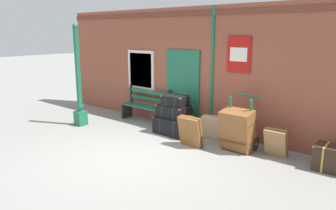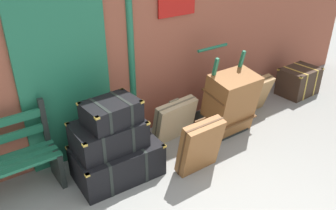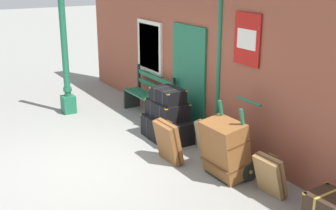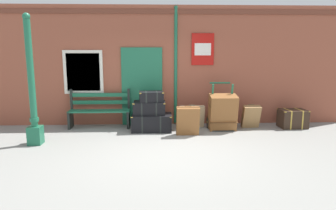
# 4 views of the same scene
# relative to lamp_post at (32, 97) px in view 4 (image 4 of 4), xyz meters

# --- Properties ---
(ground_plane) EXTENTS (60.00, 60.00, 0.00)m
(ground_plane) POSITION_rel_lamp_post_xyz_m (2.81, -0.70, -1.05)
(ground_plane) COLOR gray
(brick_facade) EXTENTS (10.40, 0.35, 3.20)m
(brick_facade) POSITION_rel_lamp_post_xyz_m (2.79, 1.90, 0.55)
(brick_facade) COLOR brown
(brick_facade) RESTS_ON ground
(lamp_post) EXTENTS (0.28, 0.28, 2.78)m
(lamp_post) POSITION_rel_lamp_post_xyz_m (0.00, 0.00, 0.00)
(lamp_post) COLOR #1E6647
(lamp_post) RESTS_ON ground
(platform_bench) EXTENTS (1.60, 0.43, 1.01)m
(platform_bench) POSITION_rel_lamp_post_xyz_m (1.14, 1.46, -0.60)
(platform_bench) COLOR #1E6647
(platform_bench) RESTS_ON ground
(steamer_trunk_base) EXTENTS (1.03, 0.68, 0.43)m
(steamer_trunk_base) POSITION_rel_lamp_post_xyz_m (2.53, 1.07, -0.84)
(steamer_trunk_base) COLOR black
(steamer_trunk_base) RESTS_ON ground
(steamer_trunk_middle) EXTENTS (0.82, 0.56, 0.33)m
(steamer_trunk_middle) POSITION_rel_lamp_post_xyz_m (2.47, 1.11, -0.47)
(steamer_trunk_middle) COLOR black
(steamer_trunk_middle) RESTS_ON steamer_trunk_base
(steamer_trunk_top) EXTENTS (0.64, 0.49, 0.27)m
(steamer_trunk_top) POSITION_rel_lamp_post_xyz_m (2.52, 1.10, -0.18)
(steamer_trunk_top) COLOR black
(steamer_trunk_top) RESTS_ON steamer_trunk_middle
(porters_trolley) EXTENTS (0.71, 0.61, 1.20)m
(porters_trolley) POSITION_rel_lamp_post_xyz_m (4.33, 1.19, -0.77)
(porters_trolley) COLOR black
(porters_trolley) RESTS_ON ground
(large_brown_trunk) EXTENTS (0.70, 0.57, 0.94)m
(large_brown_trunk) POSITION_rel_lamp_post_xyz_m (4.33, 1.02, -0.58)
(large_brown_trunk) COLOR brown
(large_brown_trunk) RESTS_ON ground
(suitcase_olive) EXTENTS (0.67, 0.32, 0.61)m
(suitcase_olive) POSITION_rel_lamp_post_xyz_m (3.58, 1.33, -0.75)
(suitcase_olive) COLOR tan
(suitcase_olive) RESTS_ON ground
(suitcase_oxblood) EXTENTS (0.56, 0.30, 0.73)m
(suitcase_oxblood) POSITION_rel_lamp_post_xyz_m (3.39, 0.56, -0.69)
(suitcase_oxblood) COLOR brown
(suitcase_oxblood) RESTS_ON ground
(suitcase_brown) EXTENTS (0.47, 0.34, 0.63)m
(suitcase_brown) POSITION_rel_lamp_post_xyz_m (5.13, 1.20, -0.74)
(suitcase_brown) COLOR olive
(suitcase_brown) RESTS_ON ground
(corner_trunk) EXTENTS (0.71, 0.51, 0.49)m
(corner_trunk) POSITION_rel_lamp_post_xyz_m (6.25, 1.22, -0.81)
(corner_trunk) COLOR #332319
(corner_trunk) RESTS_ON ground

